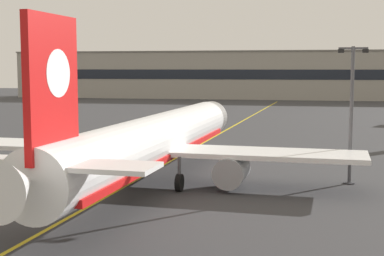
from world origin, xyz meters
TOP-DOWN VIEW (x-y plane):
  - ground_plane at (0.00, 0.00)m, footprint 400.00×400.00m
  - taxiway_centreline at (0.00, 30.00)m, footprint 11.52×179.67m
  - airliner_foreground at (0.63, 9.18)m, footprint 32.23×41.52m
  - apron_lamp_post at (15.62, 12.44)m, footprint 2.24×0.90m
  - safety_cone_by_nose_gear at (2.08, 24.37)m, footprint 0.44×0.44m
  - terminal_building at (-1.75, 132.70)m, footprint 144.92×12.40m

SIDE VIEW (x-z plane):
  - ground_plane at x=0.00m, z-range 0.00..0.00m
  - taxiway_centreline at x=0.00m, z-range 0.00..0.01m
  - safety_cone_by_nose_gear at x=2.08m, z-range -0.02..0.53m
  - airliner_foreground at x=0.63m, z-range -2.46..9.19m
  - apron_lamp_post at x=15.62m, z-range 0.29..10.97m
  - terminal_building at x=-1.75m, z-range 0.01..14.02m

